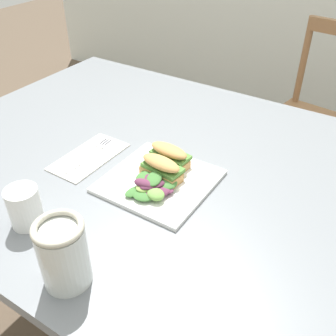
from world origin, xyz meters
TOP-DOWN VIEW (x-y plane):
  - ground_plane at (0.00, 0.00)m, footprint 8.81×8.81m
  - dining_table at (0.05, -0.07)m, footprint 1.31×1.02m
  - chair_wooden_far at (0.28, 0.94)m, footprint 0.45×0.45m
  - plate_lunch at (0.13, -0.15)m, footprint 0.25×0.25m
  - sandwich_half_front at (0.13, -0.14)m, footprint 0.11×0.07m
  - sandwich_half_back at (0.12, -0.08)m, footprint 0.11×0.07m
  - salad_mixed_greens at (0.14, -0.19)m, footprint 0.12×0.13m
  - napkin_folded at (-0.09, -0.16)m, footprint 0.12×0.22m
  - fork_on_napkin at (-0.09, -0.14)m, footprint 0.03×0.19m
  - mason_jar_iced_tea at (0.15, -0.48)m, footprint 0.09×0.09m
  - cup_extra_side at (-0.03, -0.42)m, footprint 0.07×0.07m

SIDE VIEW (x-z plane):
  - ground_plane at x=0.00m, z-range 0.00..0.00m
  - chair_wooden_far at x=0.28m, z-range 0.01..0.88m
  - dining_table at x=0.05m, z-range 0.26..1.00m
  - napkin_folded at x=-0.09m, z-range 0.74..0.74m
  - plate_lunch at x=0.13m, z-range 0.74..0.75m
  - fork_on_napkin at x=-0.09m, z-range 0.74..0.75m
  - salad_mixed_greens at x=0.14m, z-range 0.75..0.78m
  - sandwich_half_front at x=0.13m, z-range 0.75..0.81m
  - sandwich_half_back at x=0.12m, z-range 0.75..0.81m
  - cup_extra_side at x=-0.03m, z-range 0.74..0.83m
  - mason_jar_iced_tea at x=0.15m, z-range 0.73..0.87m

